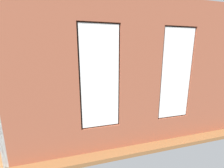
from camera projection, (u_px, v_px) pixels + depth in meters
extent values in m
cube|color=brown|center=(111.00, 107.00, 6.48)|extent=(6.64, 6.18, 0.10)
cube|color=#9E5138|center=(214.00, 73.00, 4.12)|extent=(1.60, 0.16, 3.51)
cube|color=#9E5138|center=(140.00, 77.00, 3.54)|extent=(1.04, 0.16, 3.51)
cube|color=#9E5138|center=(38.00, 82.00, 2.96)|extent=(1.60, 0.16, 3.51)
cube|color=#9E5138|center=(170.00, 127.00, 4.11)|extent=(0.90, 0.16, 0.61)
cube|color=#9E5138|center=(181.00, 13.00, 3.47)|extent=(0.90, 0.16, 0.59)
cube|color=white|center=(176.00, 75.00, 3.75)|extent=(0.84, 0.03, 2.24)
cube|color=#38281E|center=(174.00, 74.00, 3.81)|extent=(0.90, 0.04, 2.30)
cube|color=#9E5138|center=(101.00, 138.00, 3.60)|extent=(0.90, 0.16, 0.61)
cube|color=#9E5138|center=(98.00, 6.00, 2.97)|extent=(0.90, 0.16, 0.59)
cube|color=white|center=(100.00, 78.00, 3.25)|extent=(0.84, 0.03, 2.24)
cube|color=#38281E|center=(99.00, 78.00, 3.30)|extent=(0.90, 0.04, 2.30)
cube|color=#A87547|center=(136.00, 120.00, 3.89)|extent=(3.04, 0.24, 0.06)
cube|color=black|center=(139.00, 66.00, 3.57)|extent=(0.44, 0.03, 0.63)
cube|color=teal|center=(138.00, 66.00, 3.59)|extent=(0.38, 0.01, 0.57)
cube|color=silver|center=(28.00, 68.00, 5.12)|extent=(0.10, 5.18, 3.51)
cube|color=black|center=(111.00, 125.00, 4.40)|extent=(1.90, 0.85, 0.42)
cube|color=black|center=(114.00, 117.00, 4.00)|extent=(1.90, 0.24, 0.38)
cube|color=black|center=(137.00, 112.00, 4.55)|extent=(0.22, 0.85, 0.24)
cube|color=black|center=(81.00, 119.00, 4.11)|extent=(0.22, 0.85, 0.24)
cube|color=#232326|center=(122.00, 115.00, 4.47)|extent=(0.67, 0.65, 0.12)
cube|color=#232326|center=(98.00, 118.00, 4.28)|extent=(0.67, 0.65, 0.12)
cube|color=black|center=(166.00, 102.00, 6.35)|extent=(1.02, 2.11, 0.42)
cube|color=black|center=(174.00, 93.00, 6.32)|extent=(0.41, 2.06, 0.38)
cube|color=black|center=(157.00, 90.00, 7.16)|extent=(0.87, 0.29, 0.24)
cube|color=black|center=(181.00, 103.00, 5.40)|extent=(0.87, 0.29, 0.24)
cube|color=#232326|center=(161.00, 94.00, 6.67)|extent=(0.71, 0.79, 0.12)
cube|color=#232326|center=(172.00, 99.00, 5.89)|extent=(0.71, 0.79, 0.12)
cube|color=olive|center=(107.00, 97.00, 6.37)|extent=(1.52, 0.88, 0.04)
cube|color=olive|center=(120.00, 98.00, 6.96)|extent=(0.07, 0.07, 0.41)
cube|color=olive|center=(89.00, 100.00, 6.60)|extent=(0.07, 0.07, 0.41)
cube|color=olive|center=(125.00, 103.00, 6.25)|extent=(0.07, 0.07, 0.41)
cube|color=olive|center=(92.00, 106.00, 5.88)|extent=(0.07, 0.07, 0.41)
cylinder|color=#4C4C51|center=(110.00, 96.00, 6.27)|extent=(0.07, 0.07, 0.08)
cylinder|color=#B7333D|center=(115.00, 93.00, 6.61)|extent=(0.08, 0.08, 0.12)
cylinder|color=beige|center=(107.00, 95.00, 6.36)|extent=(0.12, 0.12, 0.10)
sphere|color=#3D8E42|center=(107.00, 92.00, 6.33)|extent=(0.15, 0.15, 0.15)
cube|color=#59595B|center=(102.00, 96.00, 6.42)|extent=(0.08, 0.18, 0.02)
cube|color=#B2B2B7|center=(97.00, 98.00, 6.12)|extent=(0.15, 0.16, 0.02)
cube|color=black|center=(41.00, 112.00, 5.26)|extent=(1.21, 0.42, 0.50)
cube|color=black|center=(40.00, 104.00, 5.20)|extent=(0.50, 0.20, 0.05)
cube|color=black|center=(40.00, 103.00, 5.19)|extent=(0.06, 0.04, 0.06)
cube|color=black|center=(39.00, 92.00, 5.11)|extent=(1.14, 0.04, 0.69)
cube|color=black|center=(39.00, 92.00, 5.13)|extent=(1.09, 0.01, 0.64)
cylinder|color=olive|center=(93.00, 94.00, 7.82)|extent=(0.46, 0.46, 0.28)
ellipsoid|color=silver|center=(93.00, 88.00, 7.75)|extent=(1.02, 1.02, 0.41)
ellipsoid|color=navy|center=(92.00, 86.00, 7.70)|extent=(0.44, 0.44, 0.18)
cylinder|color=#9E5638|center=(55.00, 127.00, 4.44)|extent=(0.31, 0.31, 0.30)
cylinder|color=brown|center=(54.00, 113.00, 4.34)|extent=(0.06, 0.06, 0.54)
cone|color=#3D8E42|center=(46.00, 95.00, 4.20)|extent=(0.46, 0.17, 0.62)
cone|color=#3D8E42|center=(46.00, 100.00, 4.00)|extent=(0.40, 0.55, 0.51)
cone|color=#3D8E42|center=(54.00, 97.00, 4.06)|extent=(0.23, 0.49, 0.60)
cone|color=#3D8E42|center=(60.00, 97.00, 4.17)|extent=(0.52, 0.37, 0.55)
cone|color=#3D8E42|center=(60.00, 95.00, 4.34)|extent=(0.52, 0.23, 0.58)
cone|color=#3D8E42|center=(54.00, 95.00, 4.48)|extent=(0.13, 0.58, 0.51)
cone|color=#3D8E42|center=(48.00, 94.00, 4.35)|extent=(0.38, 0.46, 0.59)
cylinder|color=brown|center=(198.00, 117.00, 5.05)|extent=(0.27, 0.27, 0.31)
cylinder|color=brown|center=(199.00, 104.00, 4.95)|extent=(0.05, 0.05, 0.60)
cone|color=#3D8E42|center=(196.00, 92.00, 4.80)|extent=(0.49, 0.16, 0.42)
cone|color=#3D8E42|center=(203.00, 91.00, 4.69)|extent=(0.34, 0.45, 0.49)
cone|color=#3D8E42|center=(207.00, 91.00, 4.77)|extent=(0.45, 0.41, 0.47)
cone|color=#3D8E42|center=(202.00, 89.00, 4.95)|extent=(0.43, 0.35, 0.50)
cone|color=#3D8E42|center=(197.00, 89.00, 4.95)|extent=(0.24, 0.42, 0.51)
cylinder|color=brown|center=(141.00, 88.00, 9.05)|extent=(0.28, 0.28, 0.27)
cylinder|color=brown|center=(141.00, 81.00, 8.96)|extent=(0.05, 0.05, 0.55)
cone|color=#3D8E42|center=(139.00, 73.00, 8.83)|extent=(0.47, 0.23, 0.57)
cone|color=#3D8E42|center=(141.00, 74.00, 8.68)|extent=(0.44, 0.53, 0.53)
cone|color=#3D8E42|center=(145.00, 74.00, 8.72)|extent=(0.43, 0.55, 0.50)
cone|color=#3D8E42|center=(144.00, 73.00, 8.90)|extent=(0.48, 0.20, 0.56)
cone|color=#3D8E42|center=(142.00, 73.00, 9.00)|extent=(0.36, 0.49, 0.57)
cone|color=#3D8E42|center=(139.00, 73.00, 9.00)|extent=(0.40, 0.55, 0.52)
cylinder|color=#47423D|center=(71.00, 135.00, 3.97)|extent=(0.29, 0.29, 0.34)
cylinder|color=brown|center=(70.00, 118.00, 3.87)|extent=(0.05, 0.05, 0.60)
cone|color=#1E5B28|center=(60.00, 99.00, 3.68)|extent=(0.52, 0.15, 0.59)
cone|color=#1E5B28|center=(68.00, 101.00, 3.53)|extent=(0.19, 0.55, 0.57)
cone|color=#1E5B28|center=(78.00, 98.00, 3.84)|extent=(0.58, 0.21, 0.55)
cone|color=#1E5B28|center=(70.00, 95.00, 3.94)|extent=(0.22, 0.52, 0.60)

